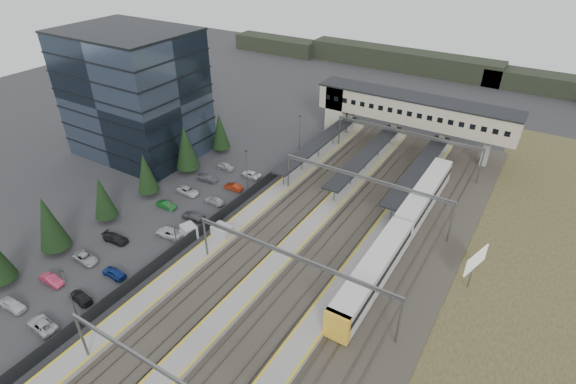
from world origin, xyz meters
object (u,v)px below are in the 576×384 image
Objects in this scene: office_building at (135,94)px; footbridge at (400,109)px; relay_cabin_near at (223,233)px; train at (401,231)px; billboard at (476,261)px; relay_cabin_far at (189,231)px.

office_building is 53.18m from footbridge.
relay_cabin_near is 0.07× the size of train.
footbridge is at bearing 124.24° from billboard.
office_building is 37.93m from relay_cabin_near.
relay_cabin_near is 0.59× the size of billboard.
relay_cabin_far is 0.06× the size of train.
footbridge is at bearing 76.64° from relay_cabin_near.
relay_cabin_near is at bearing -103.36° from footbridge.
billboard is at bearing -3.56° from office_building.
billboard reaches higher than relay_cabin_far.
billboard reaches higher than relay_cabin_near.
office_building is at bearing 177.95° from train.
relay_cabin_far is 0.07× the size of footbridge.
relay_cabin_near is at bearing -150.14° from train.
office_building is 0.56× the size of train.
office_building is 0.60× the size of footbridge.
office_building reaches higher than billboard.
train is at bearing -2.05° from office_building.
footbridge is (15.45, 47.44, 6.88)m from relay_cabin_far.
billboard is at bearing -11.13° from train.
office_building is 8.59× the size of relay_cabin_far.
footbridge is at bearing 71.96° from relay_cabin_far.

